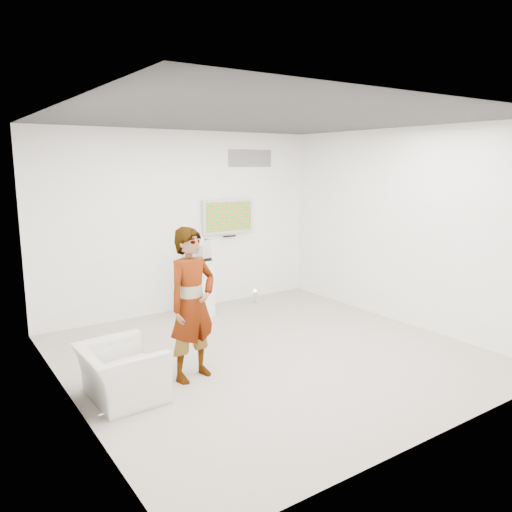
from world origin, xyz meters
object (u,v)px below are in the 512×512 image
Objects in this scene: armchair at (121,373)px; person at (192,304)px; tv at (228,216)px; pedestal at (198,288)px; floor_uplight at (255,297)px.

person is at bearing -88.74° from armchair.
tv is at bearing 37.39° from person.
person is 1.92× the size of pedestal.
pedestal reaches higher than floor_uplight.
tv is 1.08× the size of pedestal.
armchair is at bearing -145.28° from floor_uplight.
armchair is at bearing -133.46° from pedestal.
tv is 3.32m from person.
person is 2.44m from pedestal.
pedestal is (1.16, 2.10, -0.42)m from person.
tv is 1.46m from pedestal.
pedestal reaches higher than armchair.
pedestal is 3.78× the size of floor_uplight.
person is 1.06m from armchair.
tv reaches higher than floor_uplight.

